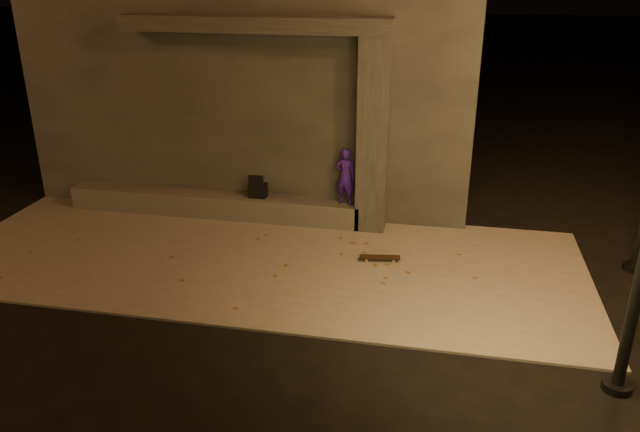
% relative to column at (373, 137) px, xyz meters
% --- Properties ---
extents(ground, '(120.00, 120.00, 0.00)m').
position_rel_column_xyz_m(ground, '(-1.70, -3.75, -1.84)').
color(ground, black).
rests_on(ground, ground).
extents(sidewalk, '(11.00, 4.40, 0.04)m').
position_rel_column_xyz_m(sidewalk, '(-1.70, -1.75, -1.82)').
color(sidewalk, slate).
rests_on(sidewalk, ground).
extents(building, '(9.00, 5.10, 5.22)m').
position_rel_column_xyz_m(building, '(-2.70, 2.74, 0.77)').
color(building, '#32302E').
rests_on(building, ground).
extents(ledge, '(6.00, 0.55, 0.45)m').
position_rel_column_xyz_m(ledge, '(-3.20, 0.00, -1.58)').
color(ledge, '#585550').
rests_on(ledge, sidewalk).
extents(column, '(0.55, 0.55, 3.60)m').
position_rel_column_xyz_m(column, '(0.00, 0.00, 0.00)').
color(column, '#32302E').
rests_on(column, sidewalk).
extents(canopy, '(5.00, 0.70, 0.28)m').
position_rel_column_xyz_m(canopy, '(-2.20, 0.05, 1.94)').
color(canopy, '#32302E').
rests_on(canopy, column).
extents(skateboarder, '(0.45, 0.35, 1.10)m').
position_rel_column_xyz_m(skateboarder, '(-0.50, 0.00, -0.80)').
color(skateboarder, '#391799').
rests_on(skateboarder, ledge).
extents(backpack, '(0.34, 0.23, 0.48)m').
position_rel_column_xyz_m(backpack, '(-2.25, 0.00, -1.19)').
color(backpack, black).
rests_on(backpack, ledge).
extents(skateboard, '(0.71, 0.28, 0.08)m').
position_rel_column_xyz_m(skateboard, '(0.35, -1.44, -1.74)').
color(skateboard, black).
rests_on(skateboard, sidewalk).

